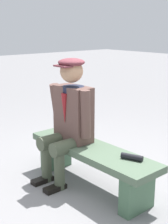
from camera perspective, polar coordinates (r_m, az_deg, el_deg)
name	(u,v)px	position (r m, az deg, el deg)	size (l,w,h in m)	color
ground_plane	(91,186)	(3.49, 1.27, -12.97)	(30.00, 30.00, 0.00)	gray
bench	(91,159)	(3.35, 1.30, -8.27)	(1.56, 0.42, 0.44)	#4E644D
seated_man	(69,116)	(3.39, -2.70, -0.67)	(0.59, 0.58, 1.32)	brown
rolled_magazine	(132,157)	(3.03, 8.49, -7.89)	(0.06, 0.06, 0.21)	black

